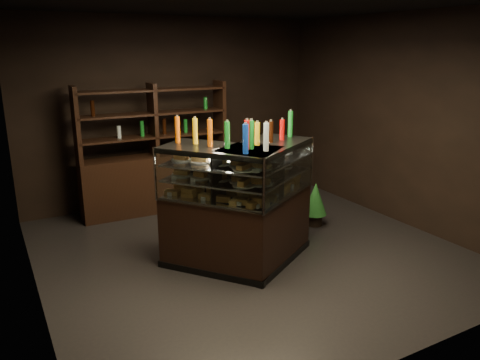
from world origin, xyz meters
TOP-DOWN VIEW (x-y plane):
  - ground at (0.00, 0.00)m, footprint 5.00×5.00m
  - room_shell at (0.00, 0.00)m, footprint 5.02×5.02m
  - display_case at (-0.24, -0.26)m, footprint 1.96×1.47m
  - food_display at (-0.24, -0.27)m, footprint 1.57×1.06m
  - bottles_top at (-0.24, -0.26)m, footprint 1.40×0.92m
  - potted_conifer at (1.29, 0.30)m, footprint 0.34×0.34m
  - back_shelving at (-0.51, 2.05)m, footprint 2.31×0.48m

SIDE VIEW (x-z plane):
  - ground at x=0.00m, z-range 0.00..0.00m
  - potted_conifer at x=1.29m, z-range 0.05..0.78m
  - display_case at x=-0.24m, z-range -0.24..1.22m
  - back_shelving at x=-0.51m, z-range -0.39..1.61m
  - food_display at x=-0.24m, z-range 0.89..1.34m
  - bottles_top at x=-0.24m, z-range 1.44..1.74m
  - room_shell at x=0.00m, z-range 0.44..3.45m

